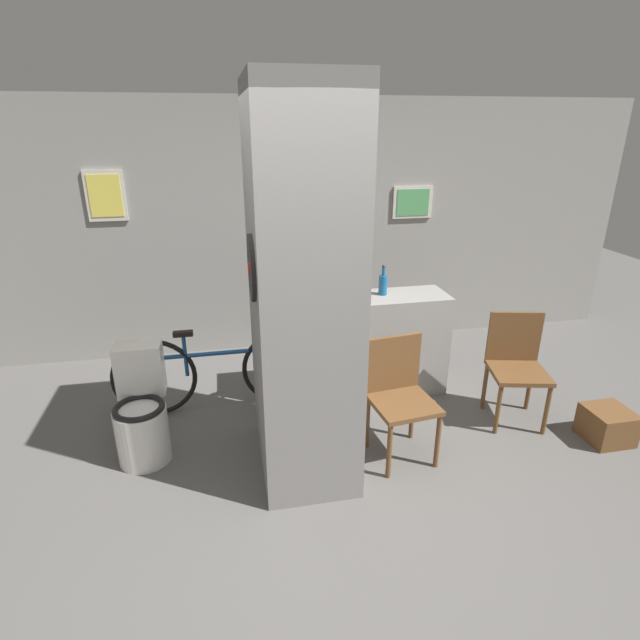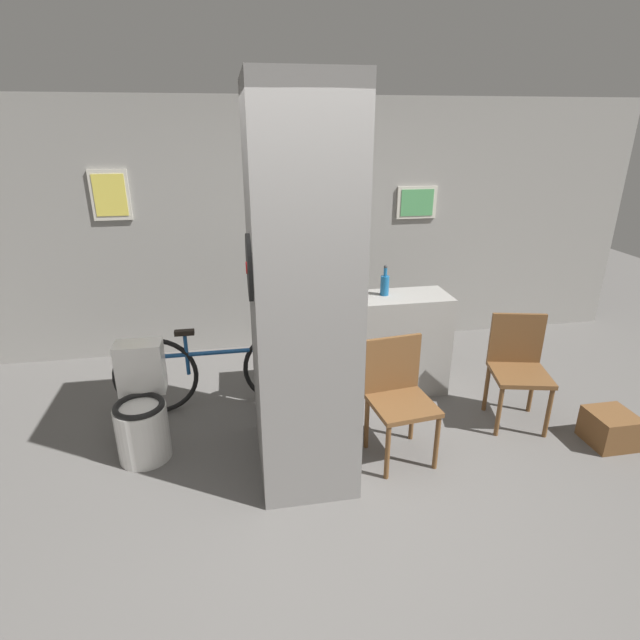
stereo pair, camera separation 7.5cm
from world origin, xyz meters
TOP-DOWN VIEW (x-y plane):
  - ground_plane at (0.00, 0.00)m, footprint 14.00×14.00m
  - wall_back at (-0.00, 2.63)m, footprint 8.00×0.09m
  - pillar_center at (-0.06, 0.49)m, footprint 0.67×0.97m
  - counter_shelf at (0.67, 1.40)m, footprint 1.45×0.44m
  - toilet at (-1.22, 0.80)m, footprint 0.38×0.54m
  - chair_near_pillar at (0.64, 0.46)m, footprint 0.49×0.49m
  - chair_by_doorway at (1.76, 0.73)m, footprint 0.52×0.52m
  - bicycle at (-0.64, 1.34)m, footprint 1.78×0.42m
  - bottle_tall at (0.82, 1.44)m, footprint 0.08×0.08m
  - floor_crate at (2.32, 0.27)m, footprint 0.33×0.33m

SIDE VIEW (x-z plane):
  - ground_plane at x=0.00m, z-range 0.00..0.00m
  - floor_crate at x=2.32m, z-range 0.00..0.26m
  - toilet at x=-1.22m, z-range -0.07..0.76m
  - bicycle at x=-0.64m, z-range -0.01..0.74m
  - counter_shelf at x=0.67m, z-range 0.00..0.93m
  - chair_near_pillar at x=0.64m, z-range 0.06..0.96m
  - chair_by_doorway at x=1.76m, z-range 0.06..0.96m
  - bottle_tall at x=0.82m, z-range 0.89..1.16m
  - pillar_center at x=-0.06m, z-range 0.00..2.60m
  - wall_back at x=0.00m, z-range 0.00..2.60m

